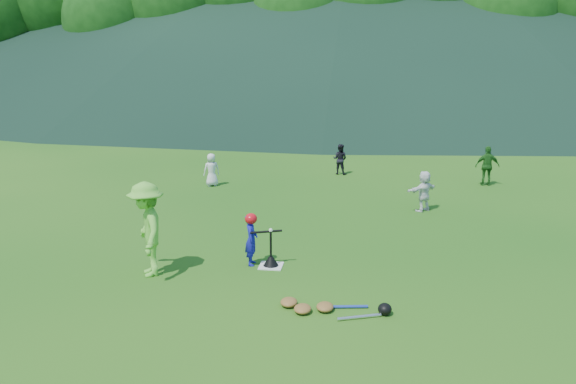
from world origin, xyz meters
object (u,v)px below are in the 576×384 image
object	(u,v)px
fielder_a	(212,170)
fielder_b	(340,159)
home_plate	(271,266)
fielder_c	(487,166)
fielder_d	(424,191)
batting_tee	(271,260)
equipment_pile	(325,307)
batter_child	(251,240)
adult_coach	(147,229)

from	to	relation	value
fielder_a	fielder_b	size ratio (longest dim) A/B	0.98
home_plate	fielder_c	distance (m)	9.77
fielder_a	fielder_d	world-z (taller)	fielder_d
batting_tee	equipment_pile	xyz separation A→B (m)	(1.18, -1.84, -0.06)
fielder_c	fielder_a	bearing A→B (deg)	6.75
fielder_c	equipment_pile	bearing A→B (deg)	64.18
equipment_pile	batter_child	bearing A→B (deg)	129.79
home_plate	equipment_pile	size ratio (longest dim) A/B	0.25
fielder_a	equipment_pile	xyz separation A→B (m)	(4.19, -8.56, -0.45)
fielder_a	fielder_c	bearing A→B (deg)	158.37
adult_coach	fielder_c	world-z (taller)	adult_coach
equipment_pile	adult_coach	bearing A→B (deg)	161.61
adult_coach	fielder_d	xyz separation A→B (m)	(5.54, 5.28, -0.35)
fielder_a	fielder_b	xyz separation A→B (m)	(3.94, 2.38, 0.01)
home_plate	equipment_pile	distance (m)	2.19
adult_coach	fielder_c	distance (m)	11.69
adult_coach	fielder_d	world-z (taller)	adult_coach
fielder_b	batting_tee	distance (m)	9.16
adult_coach	fielder_b	world-z (taller)	adult_coach
fielder_c	equipment_pile	distance (m)	10.78
fielder_c	fielder_d	size ratio (longest dim) A/B	1.16
fielder_a	adult_coach	bearing A→B (deg)	66.48
adult_coach	batting_tee	xyz separation A→B (m)	(2.20, 0.71, -0.76)
batter_child	fielder_c	xyz separation A→B (m)	(6.04, 7.90, 0.12)
fielder_b	batting_tee	xyz separation A→B (m)	(-0.94, -9.11, -0.40)
batter_child	fielder_a	xyz separation A→B (m)	(-2.61, 6.67, 0.01)
fielder_c	fielder_b	bearing A→B (deg)	-15.08
batter_child	equipment_pile	world-z (taller)	batter_child
adult_coach	fielder_c	bearing A→B (deg)	111.22
adult_coach	equipment_pile	xyz separation A→B (m)	(3.38, -1.12, -0.82)
adult_coach	fielder_a	xyz separation A→B (m)	(-0.81, 7.44, -0.37)
batter_child	fielder_d	distance (m)	5.86
batting_tee	equipment_pile	world-z (taller)	batting_tee
fielder_b	fielder_c	bearing A→B (deg)	-177.60
home_plate	fielder_d	bearing A→B (deg)	53.76
adult_coach	fielder_b	xyz separation A→B (m)	(3.13, 9.82, -0.36)
batting_tee	fielder_a	bearing A→B (deg)	114.08
batter_child	adult_coach	size ratio (longest dim) A/B	0.57
fielder_d	fielder_a	bearing A→B (deg)	-61.61
fielder_a	fielder_c	xyz separation A→B (m)	(8.65, 1.23, 0.11)
fielder_c	equipment_pile	xyz separation A→B (m)	(-4.46, -9.80, -0.56)
fielder_a	batting_tee	bearing A→B (deg)	84.34
fielder_a	fielder_c	size ratio (longest dim) A/B	0.83
batting_tee	fielder_d	bearing A→B (deg)	53.76
adult_coach	home_plate	bearing A→B (deg)	81.35
fielder_d	equipment_pile	xyz separation A→B (m)	(-2.16, -6.40, -0.48)
fielder_d	home_plate	bearing A→B (deg)	10.93
batter_child	adult_coach	distance (m)	2.00
fielder_b	fielder_d	bearing A→B (deg)	134.07
batting_tee	equipment_pile	bearing A→B (deg)	-57.20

